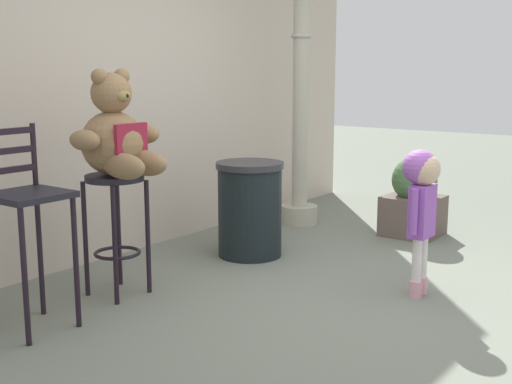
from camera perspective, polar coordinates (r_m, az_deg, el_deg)
name	(u,v)px	position (r m, az deg, el deg)	size (l,w,h in m)	color
ground_plane	(351,305)	(4.38, 8.11, -9.56)	(24.00, 24.00, 0.00)	slate
building_wall	(105,23)	(5.57, -12.80, 13.91)	(6.76, 0.30, 3.70)	beige
bar_stool_with_teddy	(116,210)	(4.49, -11.92, -1.53)	(0.39, 0.39, 0.81)	black
teddy_bear	(116,137)	(4.39, -11.87, 4.66)	(0.65, 0.58, 0.69)	olive
child_walking	(422,191)	(4.47, 13.99, 0.09)	(0.31, 0.25, 0.98)	pink
trash_bin	(250,209)	(5.36, -0.53, -1.45)	(0.54, 0.54, 0.77)	black
lamppost	(301,94)	(6.40, 3.84, 8.33)	(0.36, 0.36, 3.12)	#ACA894
bar_chair_empty	(27,210)	(4.00, -19.04, -1.47)	(0.40, 0.40, 1.18)	black
planter_with_shrub	(414,200)	(6.20, 13.34, -0.63)	(0.48, 0.48, 0.72)	brown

